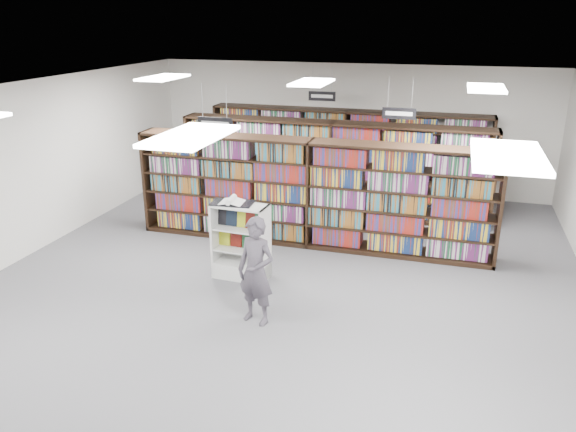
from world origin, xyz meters
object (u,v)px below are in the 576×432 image
(bookshelf_row_near, at_px, (310,193))
(endcap_display, at_px, (242,252))
(shopper, at_px, (256,271))
(open_book, at_px, (232,202))

(bookshelf_row_near, bearing_deg, endcap_display, -113.49)
(bookshelf_row_near, relative_size, shopper, 4.30)
(bookshelf_row_near, distance_m, endcap_display, 2.01)
(open_book, xyz_separation_m, shopper, (0.91, -1.38, -0.54))
(bookshelf_row_near, xyz_separation_m, endcap_display, (-0.76, -1.76, -0.59))
(endcap_display, xyz_separation_m, open_book, (-0.16, -0.00, 0.89))
(bookshelf_row_near, height_order, open_book, bookshelf_row_near)
(bookshelf_row_near, height_order, endcap_display, bookshelf_row_near)
(endcap_display, distance_m, open_book, 0.91)
(open_book, distance_m, shopper, 1.74)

